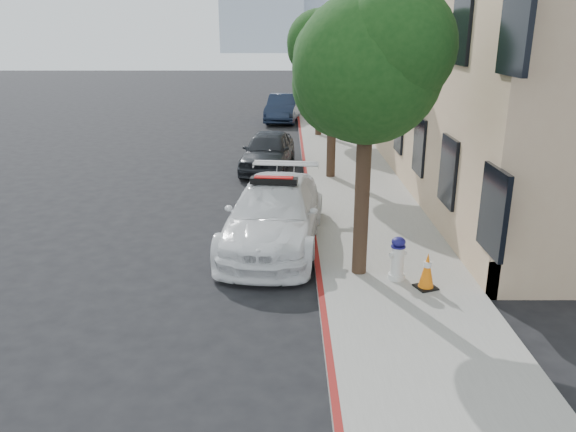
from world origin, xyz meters
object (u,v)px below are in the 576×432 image
(police_car, at_px, (274,214))
(fire_hydrant, at_px, (398,259))
(parked_car_mid, at_px, (268,151))
(parked_car_far, at_px, (283,108))
(traffic_cone, at_px, (427,271))

(police_car, xyz_separation_m, fire_hydrant, (2.52, -2.30, -0.18))
(parked_car_mid, relative_size, fire_hydrant, 4.67)
(parked_car_far, xyz_separation_m, fire_hydrant, (2.42, -21.37, -0.16))
(parked_car_mid, distance_m, fire_hydrant, 10.27)
(parked_car_far, relative_size, traffic_cone, 6.19)
(police_car, bearing_deg, parked_car_far, 96.11)
(parked_car_far, bearing_deg, fire_hydrant, -76.62)
(parked_car_far, height_order, traffic_cone, parked_car_far)
(fire_hydrant, relative_size, traffic_cone, 1.22)
(parked_car_far, xyz_separation_m, traffic_cone, (2.91, -21.79, -0.24))
(police_car, relative_size, parked_car_mid, 1.31)
(traffic_cone, bearing_deg, fire_hydrant, 139.05)
(police_car, xyz_separation_m, traffic_cone, (3.01, -2.73, -0.26))
(parked_car_far, height_order, fire_hydrant, parked_car_far)
(parked_car_far, relative_size, fire_hydrant, 5.07)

